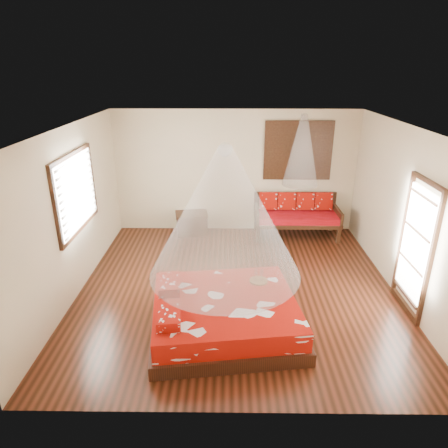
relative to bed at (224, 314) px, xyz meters
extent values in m
cube|color=black|center=(0.22, 1.19, -0.26)|extent=(5.50, 5.50, 0.02)
cube|color=silver|center=(0.22, 1.19, 2.56)|extent=(5.50, 5.50, 0.02)
cube|color=beige|center=(-2.54, 1.19, 1.15)|extent=(0.02, 5.50, 2.80)
cube|color=beige|center=(2.98, 1.19, 1.15)|extent=(0.02, 5.50, 2.80)
cube|color=beige|center=(0.22, 3.95, 1.15)|extent=(5.50, 0.02, 2.80)
cube|color=beige|center=(0.22, -1.57, 1.15)|extent=(5.50, 0.02, 2.80)
cube|color=black|center=(0.02, 0.00, -0.15)|extent=(2.39, 2.21, 0.20)
cube|color=#9B0D05|center=(0.02, 0.00, 0.10)|extent=(2.28, 2.10, 0.30)
cube|color=#9B0D05|center=(-0.73, -0.51, 0.32)|extent=(0.38, 0.60, 0.14)
cube|color=#9B0D05|center=(-0.84, 0.31, 0.32)|extent=(0.38, 0.60, 0.14)
cube|color=black|center=(0.73, 3.12, -0.04)|extent=(0.08, 0.08, 0.42)
cube|color=black|center=(2.51, 3.12, -0.04)|extent=(0.08, 0.08, 0.42)
cube|color=black|center=(0.73, 3.85, -0.04)|extent=(0.08, 0.08, 0.42)
cube|color=black|center=(2.51, 3.85, -0.04)|extent=(0.08, 0.08, 0.42)
cube|color=black|center=(1.62, 3.49, 0.13)|extent=(1.90, 0.84, 0.08)
cube|color=#920705|center=(1.62, 3.49, 0.24)|extent=(1.84, 0.78, 0.14)
cube|color=black|center=(1.62, 3.87, 0.42)|extent=(1.90, 0.06, 0.55)
cube|color=black|center=(0.71, 3.49, 0.29)|extent=(0.06, 0.84, 0.30)
cube|color=black|center=(2.53, 3.49, 0.29)|extent=(0.06, 0.84, 0.30)
cube|color=#9B0D05|center=(0.98, 3.75, 0.51)|extent=(0.40, 0.20, 0.42)
cube|color=#9B0D05|center=(1.40, 3.75, 0.51)|extent=(0.40, 0.20, 0.42)
cube|color=#9B0D05|center=(1.83, 3.75, 0.51)|extent=(0.40, 0.20, 0.42)
cube|color=#9B0D05|center=(2.25, 3.75, 0.51)|extent=(0.40, 0.20, 0.42)
cube|color=black|center=(-0.79, 3.64, -0.03)|extent=(0.76, 0.60, 0.45)
cube|color=black|center=(-0.79, 3.64, 0.22)|extent=(0.80, 0.64, 0.05)
cube|color=black|center=(1.62, 3.91, 1.65)|extent=(1.52, 0.06, 1.32)
cube|color=black|center=(1.62, 3.90, 1.65)|extent=(1.35, 0.04, 1.10)
cube|color=black|center=(-2.50, 1.39, 1.45)|extent=(0.08, 1.74, 1.34)
cube|color=silver|center=(-2.46, 1.39, 1.45)|extent=(0.04, 1.54, 1.10)
cube|color=black|center=(2.94, 0.59, 0.80)|extent=(0.08, 1.02, 2.16)
cube|color=white|center=(2.92, 0.59, 0.90)|extent=(0.03, 0.82, 1.70)
cylinder|color=brown|center=(0.55, 0.53, 0.26)|extent=(0.29, 0.29, 0.03)
cone|color=white|center=(0.02, 0.00, 1.60)|extent=(2.12, 2.12, 1.80)
cone|color=white|center=(1.62, 3.44, 1.75)|extent=(0.77, 0.77, 1.50)
camera|label=1|loc=(0.06, -4.99, 3.45)|focal=32.00mm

